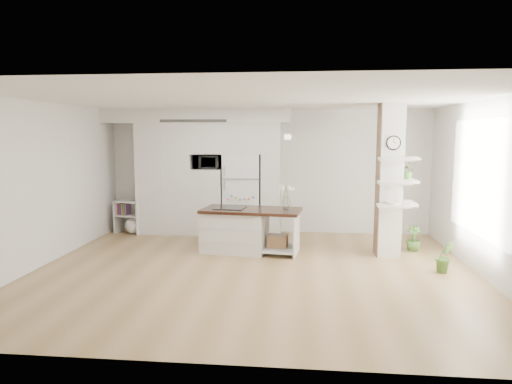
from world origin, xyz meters
The scene contains 14 objects.
floor centered at (0.00, 0.00, 0.00)m, with size 7.00×6.00×0.01m, color tan.
room centered at (0.00, 0.00, 1.86)m, with size 7.04×6.04×2.72m.
cabinet_wall centered at (-1.45, 2.67, 1.51)m, with size 4.00×0.71×2.70m.
refrigerator centered at (-0.53, 2.68, 0.88)m, with size 0.78×0.69×1.75m.
column centered at (2.38, 1.13, 1.35)m, with size 0.69×0.90×2.70m.
window centered at (3.48, 0.30, 1.50)m, with size 2.40×2.40×0.00m, color white.
pendant_light centered at (1.70, 0.15, 2.12)m, with size 0.12×0.12×0.10m, color white.
kitchen_island centered at (-0.36, 1.21, 0.43)m, with size 1.88×1.05×1.38m.
bookshelf centered at (-2.97, 2.49, 0.32)m, with size 0.68×0.49×0.72m.
floor_plant_a centered at (3.00, 0.21, 0.26)m, with size 0.29×0.23×0.52m, color #4A7B31.
floor_plant_b centered at (2.84, 1.56, 0.24)m, with size 0.27×0.27×0.47m, color #4A7B31.
microwave centered at (-1.27, 2.62, 1.57)m, with size 0.54×0.37×0.30m, color #2D2D2D.
shelf_plant centered at (2.63, 1.30, 1.52)m, with size 0.27×0.23×0.30m, color #4A7B31.
decor_bowl centered at (2.30, 0.90, 1.00)m, with size 0.22×0.22×0.05m, color white.
Camera 1 is at (0.75, -7.02, 2.17)m, focal length 32.00 mm.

